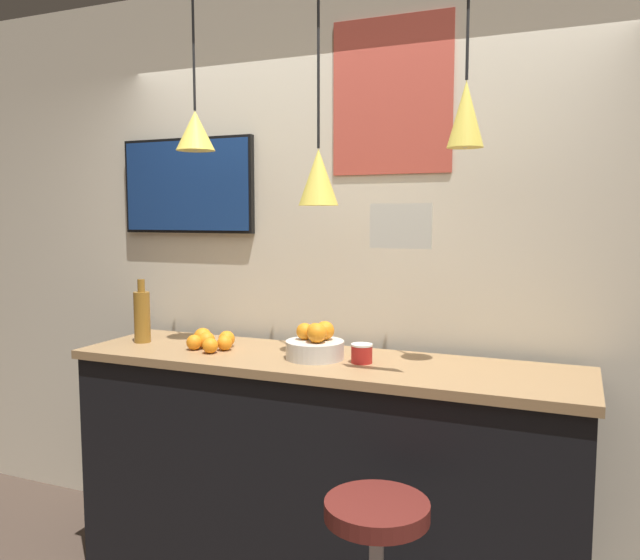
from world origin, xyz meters
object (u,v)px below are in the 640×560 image
mounted_tv (187,186)px  spread_jar (362,353)px  fruit_bowl (315,344)px  juice_bottle (142,316)px

mounted_tv → spread_jar: bearing=-18.0°
spread_jar → mounted_tv: (-1.13, 0.37, 0.75)m
fruit_bowl → spread_jar: bearing=-0.1°
fruit_bowl → juice_bottle: (-0.94, -0.00, 0.07)m
spread_jar → mounted_tv: size_ratio=0.12×
juice_bottle → mounted_tv: mounted_tv is taller
fruit_bowl → spread_jar: 0.22m
fruit_bowl → juice_bottle: size_ratio=0.82×
juice_bottle → fruit_bowl: bearing=0.0°
fruit_bowl → mounted_tv: size_ratio=0.32×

